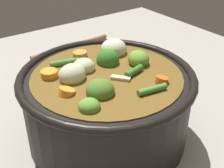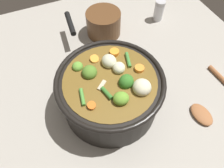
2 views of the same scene
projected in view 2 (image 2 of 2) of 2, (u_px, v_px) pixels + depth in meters
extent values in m
plane|color=#9E998E|center=(110.00, 104.00, 0.61)|extent=(1.10, 1.10, 0.00)
cylinder|color=black|center=(110.00, 93.00, 0.56)|extent=(0.26, 0.26, 0.12)
torus|color=black|center=(110.00, 80.00, 0.51)|extent=(0.28, 0.28, 0.01)
cylinder|color=brown|center=(110.00, 92.00, 0.56)|extent=(0.23, 0.23, 0.11)
ellipsoid|color=#527E29|center=(89.00, 72.00, 0.52)|extent=(0.05, 0.05, 0.03)
ellipsoid|color=#639D36|center=(77.00, 67.00, 0.53)|extent=(0.04, 0.04, 0.02)
ellipsoid|color=#689D31|center=(121.00, 98.00, 0.47)|extent=(0.04, 0.04, 0.03)
ellipsoid|color=#347325|center=(126.00, 82.00, 0.50)|extent=(0.05, 0.05, 0.04)
cylinder|color=orange|center=(92.00, 106.00, 0.47)|extent=(0.02, 0.02, 0.02)
cylinder|color=orange|center=(94.00, 59.00, 0.55)|extent=(0.02, 0.03, 0.02)
cylinder|color=orange|center=(114.00, 53.00, 0.56)|extent=(0.03, 0.03, 0.02)
cylinder|color=orange|center=(139.00, 69.00, 0.53)|extent=(0.03, 0.03, 0.01)
ellipsoid|color=beige|center=(119.00, 68.00, 0.53)|extent=(0.04, 0.05, 0.03)
ellipsoid|color=beige|center=(109.00, 61.00, 0.54)|extent=(0.04, 0.05, 0.03)
ellipsoid|color=beige|center=(142.00, 87.00, 0.49)|extent=(0.06, 0.06, 0.04)
cylinder|color=#4D9238|center=(82.00, 97.00, 0.48)|extent=(0.02, 0.05, 0.01)
cylinder|color=#428437|center=(128.00, 60.00, 0.54)|extent=(0.02, 0.05, 0.01)
cylinder|color=#357129|center=(107.00, 93.00, 0.48)|extent=(0.02, 0.04, 0.01)
cube|color=beige|center=(102.00, 85.00, 0.50)|extent=(0.03, 0.03, 0.01)
ellipsoid|color=#9B5F37|center=(202.00, 114.00, 0.58)|extent=(0.05, 0.08, 0.02)
cylinder|color=silver|center=(159.00, 12.00, 0.80)|extent=(0.04, 0.04, 0.06)
cylinder|color=#B7B7BC|center=(161.00, 3.00, 0.77)|extent=(0.04, 0.04, 0.01)
cylinder|color=brown|center=(104.00, 23.00, 0.75)|extent=(0.12, 0.12, 0.09)
cylinder|color=black|center=(70.00, 23.00, 0.70)|extent=(0.03, 0.11, 0.02)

